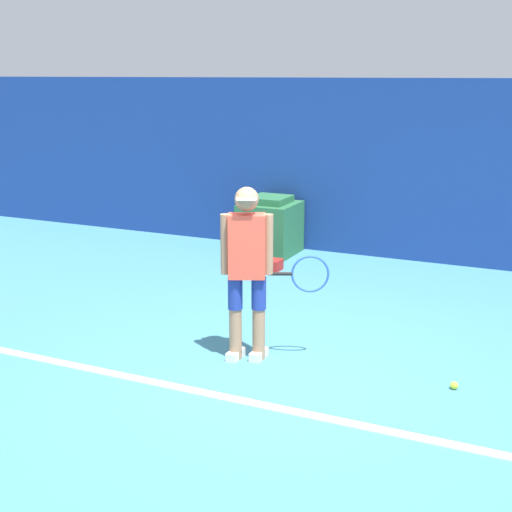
# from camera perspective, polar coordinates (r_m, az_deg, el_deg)

# --- Properties ---
(ground_plane) EXTENTS (24.00, 24.00, 0.00)m
(ground_plane) POSITION_cam_1_polar(r_m,az_deg,el_deg) (6.47, 1.81, -9.67)
(ground_plane) COLOR teal
(back_wall) EXTENTS (24.00, 0.10, 2.58)m
(back_wall) POSITION_cam_1_polar(r_m,az_deg,el_deg) (10.41, 12.01, 6.66)
(back_wall) COLOR navy
(back_wall) RESTS_ON ground_plane
(court_baseline) EXTENTS (21.60, 0.10, 0.01)m
(court_baseline) POSITION_cam_1_polar(r_m,az_deg,el_deg) (6.00, -0.40, -11.66)
(court_baseline) COLOR white
(court_baseline) RESTS_ON ground_plane
(tennis_player) EXTENTS (0.93, 0.50, 1.65)m
(tennis_player) POSITION_cam_1_polar(r_m,az_deg,el_deg) (6.57, -0.59, -0.79)
(tennis_player) COLOR #A37556
(tennis_player) RESTS_ON ground_plane
(tennis_ball) EXTENTS (0.07, 0.07, 0.07)m
(tennis_ball) POSITION_cam_1_polar(r_m,az_deg,el_deg) (6.46, 15.58, -9.94)
(tennis_ball) COLOR #D1E533
(tennis_ball) RESTS_ON ground_plane
(covered_chair) EXTENTS (0.78, 0.82, 0.87)m
(covered_chair) POSITION_cam_1_polar(r_m,az_deg,el_deg) (10.68, 1.12, 2.37)
(covered_chair) COLOR #28663D
(covered_chair) RESTS_ON ground_plane
(equipment_bag) EXTENTS (0.84, 0.24, 0.15)m
(equipment_bag) POSITION_cam_1_polar(r_m,az_deg,el_deg) (9.95, -0.27, -0.52)
(equipment_bag) COLOR #B2231E
(equipment_bag) RESTS_ON ground_plane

